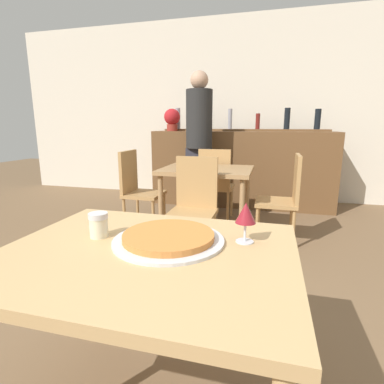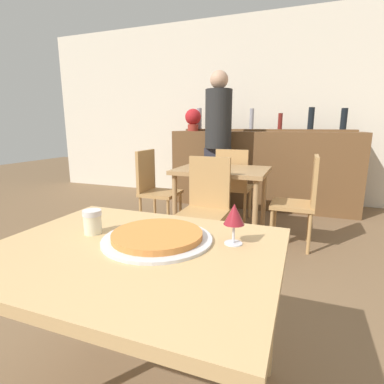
{
  "view_description": "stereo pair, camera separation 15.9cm",
  "coord_description": "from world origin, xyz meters",
  "px_view_note": "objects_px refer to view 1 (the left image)",
  "views": [
    {
      "loc": [
        0.42,
        -0.95,
        1.17
      ],
      "look_at": [
        0.03,
        0.55,
        0.82
      ],
      "focal_mm": 28.0,
      "sensor_mm": 36.0,
      "label": 1
    },
    {
      "loc": [
        0.57,
        -0.9,
        1.17
      ],
      "look_at": [
        0.03,
        0.55,
        0.82
      ],
      "focal_mm": 28.0,
      "sensor_mm": 36.0,
      "label": 2
    }
  ],
  "objects_px": {
    "wine_glass": "(246,214)",
    "potted_plant": "(172,119)",
    "chair_far_side_left": "(137,186)",
    "chair_far_side_front": "(194,202)",
    "chair_far_side_back": "(216,181)",
    "chair_far_side_right": "(285,194)",
    "pizza_tray": "(169,238)",
    "person_standing": "(199,138)",
    "cheese_shaker": "(99,225)"
  },
  "relations": [
    {
      "from": "wine_glass",
      "to": "potted_plant",
      "type": "relative_size",
      "value": 0.48
    },
    {
      "from": "chair_far_side_left",
      "to": "chair_far_side_front",
      "type": "bearing_deg",
      "value": -123.51
    },
    {
      "from": "chair_far_side_back",
      "to": "wine_glass",
      "type": "relative_size",
      "value": 5.65
    },
    {
      "from": "chair_far_side_right",
      "to": "pizza_tray",
      "type": "distance_m",
      "value": 2.06
    },
    {
      "from": "chair_far_side_back",
      "to": "wine_glass",
      "type": "height_order",
      "value": "chair_far_side_back"
    },
    {
      "from": "person_standing",
      "to": "potted_plant",
      "type": "relative_size",
      "value": 5.61
    },
    {
      "from": "chair_far_side_back",
      "to": "chair_far_side_left",
      "type": "bearing_deg",
      "value": 33.51
    },
    {
      "from": "pizza_tray",
      "to": "cheese_shaker",
      "type": "height_order",
      "value": "cheese_shaker"
    },
    {
      "from": "cheese_shaker",
      "to": "person_standing",
      "type": "xyz_separation_m",
      "value": [
        -0.26,
        2.84,
        0.23
      ]
    },
    {
      "from": "chair_far_side_front",
      "to": "pizza_tray",
      "type": "xyz_separation_m",
      "value": [
        0.27,
        -1.45,
        0.24
      ]
    },
    {
      "from": "cheese_shaker",
      "to": "wine_glass",
      "type": "distance_m",
      "value": 0.59
    },
    {
      "from": "wine_glass",
      "to": "person_standing",
      "type": "bearing_deg",
      "value": 107.11
    },
    {
      "from": "pizza_tray",
      "to": "wine_glass",
      "type": "distance_m",
      "value": 0.31
    },
    {
      "from": "chair_far_side_right",
      "to": "wine_glass",
      "type": "relative_size",
      "value": 5.65
    },
    {
      "from": "chair_far_side_left",
      "to": "chair_far_side_right",
      "type": "relative_size",
      "value": 1.0
    },
    {
      "from": "person_standing",
      "to": "wine_glass",
      "type": "bearing_deg",
      "value": -72.89
    },
    {
      "from": "cheese_shaker",
      "to": "pizza_tray",
      "type": "bearing_deg",
      "value": 3.9
    },
    {
      "from": "wine_glass",
      "to": "chair_far_side_left",
      "type": "bearing_deg",
      "value": 125.44
    },
    {
      "from": "cheese_shaker",
      "to": "wine_glass",
      "type": "relative_size",
      "value": 0.63
    },
    {
      "from": "chair_far_side_back",
      "to": "cheese_shaker",
      "type": "xyz_separation_m",
      "value": [
        -0.02,
        -2.53,
        0.27
      ]
    },
    {
      "from": "chair_far_side_left",
      "to": "cheese_shaker",
      "type": "height_order",
      "value": "chair_far_side_left"
    },
    {
      "from": "chair_far_side_left",
      "to": "person_standing",
      "type": "relative_size",
      "value": 0.49
    },
    {
      "from": "chair_far_side_front",
      "to": "potted_plant",
      "type": "distance_m",
      "value": 2.21
    },
    {
      "from": "pizza_tray",
      "to": "wine_glass",
      "type": "bearing_deg",
      "value": 14.77
    },
    {
      "from": "chair_far_side_back",
      "to": "pizza_tray",
      "type": "distance_m",
      "value": 2.53
    },
    {
      "from": "wine_glass",
      "to": "potted_plant",
      "type": "height_order",
      "value": "potted_plant"
    },
    {
      "from": "chair_far_side_back",
      "to": "wine_glass",
      "type": "xyz_separation_m",
      "value": [
        0.56,
        -2.43,
        0.33
      ]
    },
    {
      "from": "chair_far_side_front",
      "to": "chair_far_side_back",
      "type": "bearing_deg",
      "value": 90.0
    },
    {
      "from": "chair_far_side_back",
      "to": "wine_glass",
      "type": "distance_m",
      "value": 2.52
    },
    {
      "from": "chair_far_side_right",
      "to": "cheese_shaker",
      "type": "height_order",
      "value": "chair_far_side_right"
    },
    {
      "from": "chair_far_side_right",
      "to": "chair_far_side_left",
      "type": "bearing_deg",
      "value": -90.0
    },
    {
      "from": "chair_far_side_front",
      "to": "potted_plant",
      "type": "bearing_deg",
      "value": 113.68
    },
    {
      "from": "chair_far_side_left",
      "to": "wine_glass",
      "type": "height_order",
      "value": "chair_far_side_left"
    },
    {
      "from": "pizza_tray",
      "to": "wine_glass",
      "type": "height_order",
      "value": "wine_glass"
    },
    {
      "from": "chair_far_side_left",
      "to": "chair_far_side_back",
      "type": "bearing_deg",
      "value": -56.49
    },
    {
      "from": "person_standing",
      "to": "cheese_shaker",
      "type": "bearing_deg",
      "value": -84.69
    },
    {
      "from": "wine_glass",
      "to": "chair_far_side_front",
      "type": "bearing_deg",
      "value": 112.09
    },
    {
      "from": "chair_far_side_right",
      "to": "cheese_shaker",
      "type": "bearing_deg",
      "value": -22.24
    },
    {
      "from": "cheese_shaker",
      "to": "person_standing",
      "type": "bearing_deg",
      "value": 95.31
    },
    {
      "from": "pizza_tray",
      "to": "potted_plant",
      "type": "distance_m",
      "value": 3.57
    },
    {
      "from": "chair_far_side_right",
      "to": "person_standing",
      "type": "xyz_separation_m",
      "value": [
        -1.08,
        0.84,
        0.5
      ]
    },
    {
      "from": "chair_far_side_right",
      "to": "potted_plant",
      "type": "bearing_deg",
      "value": -130.04
    },
    {
      "from": "chair_far_side_back",
      "to": "chair_far_side_left",
      "type": "height_order",
      "value": "same"
    },
    {
      "from": "chair_far_side_back",
      "to": "potted_plant",
      "type": "bearing_deg",
      "value": -45.32
    },
    {
      "from": "chair_far_side_right",
      "to": "person_standing",
      "type": "height_order",
      "value": "person_standing"
    },
    {
      "from": "potted_plant",
      "to": "chair_far_side_back",
      "type": "bearing_deg",
      "value": -45.32
    },
    {
      "from": "chair_far_side_front",
      "to": "wine_glass",
      "type": "xyz_separation_m",
      "value": [
        0.56,
        -1.38,
        0.33
      ]
    },
    {
      "from": "chair_far_side_front",
      "to": "chair_far_side_right",
      "type": "xyz_separation_m",
      "value": [
        0.8,
        0.53,
        0.0
      ]
    },
    {
      "from": "person_standing",
      "to": "chair_far_side_right",
      "type": "bearing_deg",
      "value": -37.77
    },
    {
      "from": "cheese_shaker",
      "to": "person_standing",
      "type": "relative_size",
      "value": 0.05
    }
  ]
}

